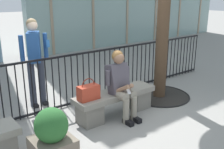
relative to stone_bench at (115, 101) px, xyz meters
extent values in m
plane|color=gray|center=(0.00, 0.00, -0.27)|extent=(60.00, 60.00, 0.00)
cube|color=gray|center=(0.00, 0.00, 0.13)|extent=(1.60, 0.44, 0.10)
cube|color=slate|center=(-0.56, 0.00, -0.10)|extent=(0.36, 0.37, 0.35)
cube|color=slate|center=(0.56, 0.00, -0.10)|extent=(0.36, 0.37, 0.35)
cylinder|color=gray|center=(-0.07, -0.18, 0.20)|extent=(0.15, 0.40, 0.15)
cylinder|color=gray|center=(-0.07, -0.38, -0.05)|extent=(0.11, 0.11, 0.45)
cube|color=black|center=(-0.07, -0.44, -0.23)|extent=(0.09, 0.22, 0.08)
cylinder|color=gray|center=(0.11, -0.18, 0.20)|extent=(0.15, 0.40, 0.15)
cylinder|color=gray|center=(0.11, -0.38, -0.05)|extent=(0.11, 0.11, 0.45)
cube|color=black|center=(0.11, -0.44, -0.23)|extent=(0.09, 0.22, 0.08)
cube|color=#4C4751|center=(0.02, -0.04, 0.44)|extent=(0.36, 0.30, 0.55)
cylinder|color=#4C4751|center=(-0.20, -0.04, 0.49)|extent=(0.08, 0.08, 0.26)
cylinder|color=#8E664C|center=(-0.06, -0.26, 0.32)|extent=(0.16, 0.28, 0.20)
cylinder|color=#4C4751|center=(0.24, -0.04, 0.49)|extent=(0.08, 0.08, 0.26)
cylinder|color=#8E664C|center=(0.10, -0.26, 0.32)|extent=(0.16, 0.28, 0.20)
cube|color=silver|center=(0.02, -0.32, 0.30)|extent=(0.07, 0.10, 0.13)
sphere|color=#8E664C|center=(0.02, -0.06, 0.81)|extent=(0.20, 0.20, 0.20)
sphere|color=olive|center=(0.02, -0.03, 0.84)|extent=(0.20, 0.20, 0.20)
cube|color=#B23823|center=(-0.58, -0.01, 0.30)|extent=(0.36, 0.19, 0.24)
torus|color=maroon|center=(-0.58, -0.01, 0.43)|extent=(0.25, 0.02, 0.25)
cylinder|color=#383D4C|center=(-1.03, 1.30, 0.18)|extent=(0.13, 0.13, 0.90)
cube|color=black|center=(-1.03, 1.26, -0.24)|extent=(0.09, 0.22, 0.06)
cylinder|color=#383D4C|center=(-0.83, 1.30, 0.18)|extent=(0.13, 0.13, 0.90)
cube|color=black|center=(-0.83, 1.26, -0.24)|extent=(0.09, 0.22, 0.06)
cube|color=#234C8C|center=(-0.93, 1.30, 0.91)|extent=(0.36, 0.44, 0.56)
cylinder|color=#234C8C|center=(-1.17, 1.30, 0.89)|extent=(0.08, 0.08, 0.52)
cylinder|color=#234C8C|center=(-0.70, 1.30, 0.89)|extent=(0.08, 0.08, 0.52)
sphere|color=beige|center=(-0.93, 1.30, 1.31)|extent=(0.20, 0.20, 0.20)
sphere|color=#997F59|center=(-0.93, 1.32, 1.34)|extent=(0.20, 0.20, 0.20)
cube|color=#2D6BB7|center=(-0.69, 1.20, 0.96)|extent=(0.07, 0.01, 0.14)
cylinder|color=black|center=(-1.73, 0.86, 0.25)|extent=(0.02, 0.02, 1.05)
cylinder|color=black|center=(-1.60, 0.86, 0.25)|extent=(0.02, 0.02, 1.05)
cylinder|color=black|center=(-1.47, 0.86, 0.25)|extent=(0.02, 0.02, 1.05)
cylinder|color=black|center=(-1.33, 0.86, 0.25)|extent=(0.02, 0.02, 1.05)
cylinder|color=black|center=(-1.20, 0.86, 0.25)|extent=(0.02, 0.02, 1.05)
cylinder|color=black|center=(-1.07, 0.86, 0.25)|extent=(0.02, 0.02, 1.05)
cylinder|color=black|center=(-0.93, 0.86, 0.25)|extent=(0.02, 0.02, 1.05)
cylinder|color=black|center=(-0.80, 0.86, 0.25)|extent=(0.02, 0.02, 1.05)
cylinder|color=black|center=(-0.67, 0.86, 0.25)|extent=(0.02, 0.02, 1.05)
cylinder|color=black|center=(-0.53, 0.86, 0.25)|extent=(0.02, 0.02, 1.05)
cylinder|color=black|center=(-0.40, 0.86, 0.25)|extent=(0.02, 0.02, 1.05)
cylinder|color=black|center=(-0.27, 0.86, 0.25)|extent=(0.02, 0.02, 1.05)
cylinder|color=black|center=(-0.13, 0.86, 0.25)|extent=(0.02, 0.02, 1.05)
cylinder|color=black|center=(0.00, 0.86, 0.25)|extent=(0.02, 0.02, 1.05)
cylinder|color=black|center=(0.13, 0.86, 0.25)|extent=(0.02, 0.02, 1.05)
cylinder|color=black|center=(0.27, 0.86, 0.25)|extent=(0.02, 0.02, 1.05)
cylinder|color=black|center=(0.40, 0.86, 0.25)|extent=(0.02, 0.02, 1.05)
cylinder|color=black|center=(0.53, 0.86, 0.25)|extent=(0.02, 0.02, 1.05)
cylinder|color=black|center=(0.67, 0.86, 0.25)|extent=(0.02, 0.02, 1.05)
cylinder|color=black|center=(0.80, 0.86, 0.25)|extent=(0.02, 0.02, 1.05)
cylinder|color=black|center=(0.93, 0.86, 0.25)|extent=(0.02, 0.02, 1.05)
cylinder|color=black|center=(1.07, 0.86, 0.25)|extent=(0.02, 0.02, 1.05)
cylinder|color=black|center=(1.20, 0.86, 0.25)|extent=(0.02, 0.02, 1.05)
cylinder|color=black|center=(1.33, 0.86, 0.25)|extent=(0.02, 0.02, 1.05)
cylinder|color=black|center=(1.47, 0.86, 0.25)|extent=(0.02, 0.02, 1.05)
cylinder|color=black|center=(1.60, 0.86, 0.25)|extent=(0.02, 0.02, 1.05)
cylinder|color=black|center=(1.73, 0.86, 0.25)|extent=(0.02, 0.02, 1.05)
cylinder|color=black|center=(1.86, 0.86, 0.25)|extent=(0.02, 0.02, 1.05)
cylinder|color=black|center=(2.00, 0.86, 0.25)|extent=(0.02, 0.02, 1.05)
cylinder|color=black|center=(2.13, 0.86, 0.25)|extent=(0.02, 0.02, 1.05)
cylinder|color=black|center=(2.26, 0.86, 0.25)|extent=(0.02, 0.02, 1.05)
cylinder|color=black|center=(2.40, 0.86, 0.25)|extent=(0.02, 0.02, 1.05)
cylinder|color=black|center=(2.53, 0.86, 0.25)|extent=(0.02, 0.02, 1.05)
cylinder|color=black|center=(2.66, 0.86, 0.25)|extent=(0.02, 0.02, 1.05)
cylinder|color=black|center=(2.80, 0.86, 0.25)|extent=(0.02, 0.02, 1.05)
cylinder|color=black|center=(2.93, 0.86, 0.25)|extent=(0.02, 0.02, 1.05)
cylinder|color=black|center=(3.06, 0.86, 0.25)|extent=(0.02, 0.02, 1.05)
cylinder|color=black|center=(3.20, 0.86, 0.25)|extent=(0.02, 0.02, 1.05)
cylinder|color=black|center=(3.33, 0.86, 0.25)|extent=(0.02, 0.02, 1.05)
cylinder|color=black|center=(3.46, 0.86, 0.25)|extent=(0.02, 0.02, 1.05)
cylinder|color=black|center=(3.60, 0.86, 0.25)|extent=(0.02, 0.02, 1.05)
cube|color=black|center=(0.00, 0.86, -0.22)|extent=(7.19, 0.04, 0.04)
cube|color=black|center=(0.00, 0.86, 0.75)|extent=(7.19, 0.04, 0.04)
cylinder|color=black|center=(1.34, 0.14, -0.27)|extent=(1.29, 1.29, 0.01)
torus|color=black|center=(1.34, 0.14, -0.26)|extent=(1.32, 1.32, 0.03)
cylinder|color=#423021|center=(1.34, 0.14, 1.43)|extent=(0.26, 0.26, 3.40)
cube|color=gray|center=(-2.05, -0.07, -0.10)|extent=(0.36, 0.37, 0.35)
ellipsoid|color=#28602B|center=(-1.61, -0.79, 0.36)|extent=(0.41, 0.41, 0.44)
camera|label=1|loc=(-2.78, -3.48, 1.87)|focal=42.32mm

